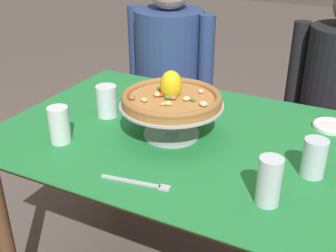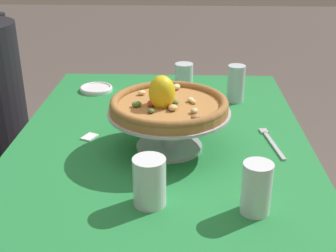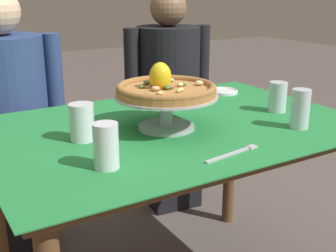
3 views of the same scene
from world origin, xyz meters
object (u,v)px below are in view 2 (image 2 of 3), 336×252
pizza_stand (169,124)px  water_glass_side_left (149,184)px  water_glass_front_left (256,191)px  side_plate (96,88)px  sugar_packet (90,137)px  pizza (168,104)px  water_glass_front_right (236,86)px  water_glass_side_right (184,80)px  dinner_fork (271,142)px

pizza_stand → water_glass_side_left: size_ratio=2.94×
water_glass_front_left → side_plate: (0.82, 0.52, -0.05)m
sugar_packet → pizza: bearing=-104.2°
pizza → pizza_stand: bearing=-58.9°
water_glass_front_left → sugar_packet: water_glass_front_left is taller
water_glass_front_right → water_glass_side_left: bearing=158.7°
sugar_packet → water_glass_side_right: bearing=-34.7°
pizza_stand → water_glass_side_right: size_ratio=3.02×
side_plate → water_glass_front_left: bearing=-147.2°
pizza_stand → water_glass_front_right: size_ratio=2.58×
pizza → side_plate: (0.50, 0.31, -0.14)m
dinner_fork → water_glass_side_left: bearing=134.6°
pizza_stand → dinner_fork: (0.05, -0.31, -0.08)m
pizza_stand → pizza: bearing=121.1°
sugar_packet → water_glass_side_left: bearing=-148.6°
pizza → sugar_packet: (0.06, 0.25, -0.14)m
water_glass_front_right → sugar_packet: size_ratio=2.78×
pizza_stand → water_glass_front_left: size_ratio=2.80×
pizza_stand → water_glass_front_right: bearing=-30.3°
pizza_stand → side_plate: (0.50, 0.31, -0.07)m
pizza → side_plate: size_ratio=2.64×
dinner_fork → water_glass_side_right: bearing=32.0°
pizza → water_glass_front_right: size_ratio=2.47×
sugar_packet → water_glass_front_right: bearing=-55.2°
water_glass_front_left → pizza: bearing=34.1°
pizza → sugar_packet: pizza is taller
water_glass_side_right → side_plate: size_ratio=0.91×
water_glass_front_right → water_glass_side_right: 0.21m
water_glass_side_left → sugar_packet: size_ratio=2.44×
water_glass_front_right → side_plate: 0.56m
pizza_stand → sugar_packet: bearing=76.1°
water_glass_side_right → side_plate: water_glass_side_right is taller
pizza → water_glass_front_right: bearing=-30.5°
pizza → water_glass_front_left: bearing=-145.9°
pizza_stand → pizza: size_ratio=1.04×
dinner_fork → sugar_packet: dinner_fork is taller
pizza_stand → dinner_fork: bearing=-80.9°
pizza_stand → water_glass_front_left: water_glass_front_left is taller
side_plate → sugar_packet: size_ratio=2.60×
pizza_stand → water_glass_front_left: (-0.32, -0.21, -0.03)m
water_glass_side_right → dinner_fork: bearing=-148.0°
water_glass_front_left → sugar_packet: 0.60m
pizza → dinner_fork: (0.05, -0.32, -0.14)m
water_glass_side_left → side_plate: size_ratio=0.94×
pizza_stand → water_glass_side_left: same height
water_glass_side_right → dinner_fork: size_ratio=0.56×
water_glass_front_right → side_plate: (0.09, 0.55, -0.05)m
pizza_stand → sugar_packet: (0.06, 0.25, -0.08)m
pizza_stand → pizza: 0.06m
sugar_packet → dinner_fork: bearing=-91.3°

